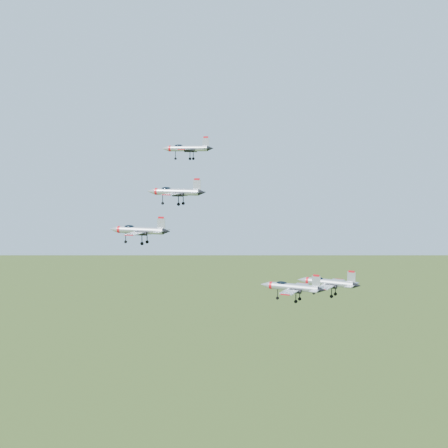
% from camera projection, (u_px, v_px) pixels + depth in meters
% --- Properties ---
extents(jet_lead, '(12.29, 10.32, 3.30)m').
position_uv_depth(jet_lead, '(187.00, 148.00, 138.39)').
color(jet_lead, '#ADB2BA').
extents(jet_left_high, '(13.09, 10.90, 3.50)m').
position_uv_depth(jet_left_high, '(175.00, 192.00, 125.78)').
color(jet_left_high, '#ADB2BA').
extents(jet_right_high, '(12.06, 10.10, 3.23)m').
position_uv_depth(jet_right_high, '(139.00, 230.00, 111.59)').
color(jet_right_high, '#ADB2BA').
extents(jet_left_low, '(13.14, 10.80, 3.52)m').
position_uv_depth(jet_left_low, '(328.00, 282.00, 123.15)').
color(jet_left_low, '#ADB2BA').
extents(jet_right_low, '(11.51, 9.49, 3.08)m').
position_uv_depth(jet_right_low, '(292.00, 287.00, 103.86)').
color(jet_right_low, '#ADB2BA').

